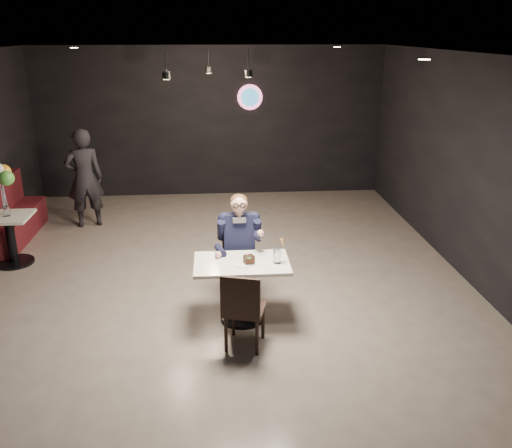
{
  "coord_description": "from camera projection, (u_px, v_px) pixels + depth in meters",
  "views": [
    {
      "loc": [
        0.05,
        -6.56,
        3.29
      ],
      "look_at": [
        0.55,
        -0.23,
        0.99
      ],
      "focal_mm": 38.0,
      "sensor_mm": 36.0,
      "label": 1
    }
  ],
  "objects": [
    {
      "name": "booth_bench",
      "position": [
        12.0,
        211.0,
        8.81
      ],
      "size": [
        0.49,
        1.96,
        0.98
      ],
      "primitive_type": "cube",
      "color": "#4F111B",
      "rests_on": "floor"
    },
    {
      "name": "mint_leaf",
      "position": [
        249.0,
        258.0,
        6.13
      ],
      "size": [
        0.07,
        0.04,
        0.01
      ],
      "primitive_type": "ellipsoid",
      "color": "#297E31",
      "rests_on": "cake_slice"
    },
    {
      "name": "balloon_vase",
      "position": [
        6.0,
        211.0,
        7.78
      ],
      "size": [
        0.1,
        0.1,
        0.15
      ],
      "primitive_type": "cylinder",
      "color": "silver",
      "rests_on": "side_table"
    },
    {
      "name": "seated_man",
      "position": [
        239.0,
        246.0,
        6.78
      ],
      "size": [
        0.6,
        0.8,
        1.44
      ],
      "primitive_type": "cube",
      "color": "black",
      "rests_on": "floor"
    },
    {
      "name": "wall_sign",
      "position": [
        250.0,
        97.0,
        10.84
      ],
      "size": [
        0.5,
        0.06,
        0.5
      ],
      "primitive_type": null,
      "color": "pink",
      "rests_on": "floor"
    },
    {
      "name": "balloon_bunch",
      "position": [
        2.0,
        184.0,
        7.65
      ],
      "size": [
        0.39,
        0.39,
        0.64
      ],
      "primitive_type": "cube",
      "color": "yellow",
      "rests_on": "balloon_vase"
    },
    {
      "name": "main_table",
      "position": [
        242.0,
        291.0,
        6.38
      ],
      "size": [
        1.1,
        0.7,
        0.75
      ],
      "primitive_type": "cube",
      "color": "white",
      "rests_on": "floor"
    },
    {
      "name": "dessert_plate",
      "position": [
        243.0,
        265.0,
        6.17
      ],
      "size": [
        0.2,
        0.2,
        0.01
      ],
      "primitive_type": "cylinder",
      "color": "white",
      "rests_on": "main_table"
    },
    {
      "name": "passerby",
      "position": [
        84.0,
        178.0,
        9.33
      ],
      "size": [
        0.72,
        0.58,
        1.73
      ],
      "primitive_type": "imported",
      "rotation": [
        0.0,
        0.0,
        3.44
      ],
      "color": "black",
      "rests_on": "floor"
    },
    {
      "name": "cake_slice",
      "position": [
        249.0,
        259.0,
        6.19
      ],
      "size": [
        0.14,
        0.13,
        0.08
      ],
      "primitive_type": "cube",
      "rotation": [
        0.0,
        0.0,
        0.35
      ],
      "color": "black",
      "rests_on": "dessert_plate"
    },
    {
      "name": "chair_near",
      "position": [
        245.0,
        308.0,
        5.83
      ],
      "size": [
        0.53,
        0.56,
        0.92
      ],
      "primitive_type": "cube",
      "rotation": [
        0.0,
        0.0,
        -0.28
      ],
      "color": "black",
      "rests_on": "floor"
    },
    {
      "name": "floor",
      "position": [
        214.0,
        289.0,
        7.27
      ],
      "size": [
        9.0,
        9.0,
        0.0
      ],
      "primitive_type": "plane",
      "color": "gray",
      "rests_on": "ground"
    },
    {
      "name": "wafer_cone",
      "position": [
        283.0,
        243.0,
        6.17
      ],
      "size": [
        0.07,
        0.07,
        0.12
      ],
      "primitive_type": "cone",
      "rotation": [
        0.0,
        0.0,
        0.26
      ],
      "color": "tan",
      "rests_on": "sundae_glass"
    },
    {
      "name": "chair_far",
      "position": [
        240.0,
        265.0,
        6.87
      ],
      "size": [
        0.42,
        0.46,
        0.92
      ],
      "primitive_type": "cube",
      "color": "black",
      "rests_on": "floor"
    },
    {
      "name": "side_table",
      "position": [
        11.0,
        238.0,
        7.93
      ],
      "size": [
        0.64,
        0.64,
        0.8
      ],
      "primitive_type": "cube",
      "color": "white",
      "rests_on": "floor"
    },
    {
      "name": "pendant_lights",
      "position": [
        208.0,
        58.0,
        8.16
      ],
      "size": [
        1.4,
        1.2,
        0.36
      ],
      "primitive_type": "cube",
      "color": "black",
      "rests_on": "floor"
    },
    {
      "name": "sundae_glass",
      "position": [
        277.0,
        255.0,
        6.2
      ],
      "size": [
        0.09,
        0.09,
        0.2
      ],
      "primitive_type": "cylinder",
      "color": "silver",
      "rests_on": "main_table"
    }
  ]
}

